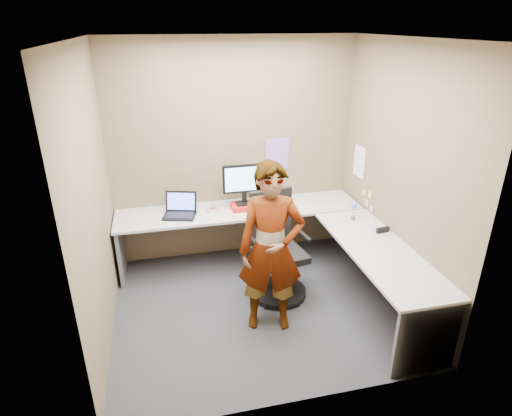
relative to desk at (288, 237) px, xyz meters
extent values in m
plane|color=#28282D|center=(-0.44, -0.39, -0.59)|extent=(3.00, 3.00, 0.00)
plane|color=brown|center=(-0.44, 0.91, 0.76)|extent=(3.00, 0.00, 3.00)
plane|color=brown|center=(1.06, -0.39, 0.76)|extent=(0.00, 2.70, 2.70)
plane|color=brown|center=(-1.94, -0.39, 0.76)|extent=(0.00, 2.70, 2.70)
plane|color=white|center=(-0.44, -0.39, 2.11)|extent=(3.00, 3.00, 0.00)
cube|color=#A1A1A1|center=(-0.44, 0.59, 0.13)|extent=(2.96, 0.65, 0.03)
cube|color=#A1A1A1|center=(0.74, -0.71, 0.13)|extent=(0.65, 1.91, 0.03)
cube|color=#59595B|center=(-1.88, 0.59, -0.24)|extent=(0.04, 0.60, 0.70)
cube|color=#59595B|center=(1.00, 0.59, -0.24)|extent=(0.04, 0.60, 0.70)
cube|color=#59595B|center=(0.74, -1.63, -0.24)|extent=(0.60, 0.04, 0.70)
cube|color=red|center=(-0.37, 0.59, 0.17)|extent=(0.32, 0.24, 0.06)
cube|color=black|center=(-0.37, 0.59, 0.21)|extent=(0.22, 0.15, 0.02)
cube|color=black|center=(-0.37, 0.61, 0.29)|extent=(0.05, 0.04, 0.13)
cube|color=black|center=(-0.37, 0.61, 0.52)|extent=(0.52, 0.04, 0.34)
cube|color=#8DCBF5|center=(-0.37, 0.59, 0.52)|extent=(0.46, 0.01, 0.29)
cube|color=black|center=(-1.17, 0.53, 0.15)|extent=(0.42, 0.35, 0.02)
cube|color=black|center=(-1.13, 0.66, 0.28)|extent=(0.37, 0.17, 0.24)
cube|color=#4F68FC|center=(-1.13, 0.66, 0.28)|extent=(0.32, 0.14, 0.19)
cube|color=#B7B7BC|center=(-0.76, 0.59, 0.16)|extent=(0.12, 0.08, 0.04)
sphere|color=red|center=(-0.76, 0.58, 0.19)|extent=(0.04, 0.04, 0.04)
cone|color=white|center=(-0.31, 0.52, 0.17)|extent=(0.10, 0.10, 0.06)
cube|color=black|center=(0.95, -0.37, 0.17)|extent=(0.15, 0.06, 0.05)
cylinder|color=brown|center=(0.78, 0.00, 0.16)|extent=(0.05, 0.05, 0.04)
cylinder|color=#338C3F|center=(0.78, 0.00, 0.25)|extent=(0.01, 0.01, 0.14)
sphere|color=#3986C9|center=(0.78, 0.00, 0.32)|extent=(0.07, 0.07, 0.07)
cube|color=#846BB7|center=(0.11, 0.90, 0.71)|extent=(0.30, 0.01, 0.40)
cube|color=white|center=(1.05, 0.51, 0.66)|extent=(0.01, 0.28, 0.38)
cube|color=#F2E059|center=(1.05, 0.16, 0.36)|extent=(0.01, 0.07, 0.07)
cube|color=pink|center=(1.05, 0.21, 0.23)|extent=(0.01, 0.07, 0.07)
cube|color=pink|center=(1.05, 0.09, 0.21)|extent=(0.01, 0.07, 0.07)
cube|color=#F2E059|center=(1.05, 0.31, 0.33)|extent=(0.01, 0.07, 0.07)
cylinder|color=black|center=(-0.16, -0.23, -0.54)|extent=(0.62, 0.62, 0.04)
cylinder|color=black|center=(-0.16, -0.23, -0.30)|extent=(0.07, 0.07, 0.44)
cube|color=black|center=(-0.16, -0.23, -0.07)|extent=(0.59, 0.59, 0.08)
cube|color=black|center=(-0.21, 0.01, 0.29)|extent=(0.49, 0.14, 0.61)
cube|color=black|center=(-0.43, -0.28, 0.12)|extent=(0.10, 0.33, 0.03)
cube|color=black|center=(0.11, -0.18, 0.12)|extent=(0.10, 0.33, 0.03)
imported|color=#999399|center=(-0.38, -0.68, 0.27)|extent=(0.69, 0.53, 1.71)
camera|label=1|loc=(-1.32, -4.09, 2.24)|focal=30.00mm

